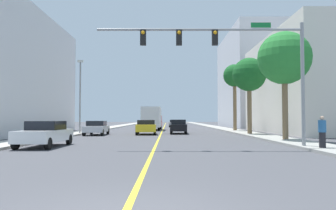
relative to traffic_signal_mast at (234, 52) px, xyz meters
name	(u,v)px	position (x,y,z in m)	size (l,w,h in m)	color
ground	(164,129)	(-4.31, 29.80, -5.28)	(192.00, 192.00, 0.00)	#47474C
sidewalk_left	(103,129)	(-13.30, 29.80, -5.21)	(2.52, 168.00, 0.15)	#B2ADA3
sidewalk_right	(226,129)	(4.68, 29.80, -5.21)	(2.52, 168.00, 0.15)	#9E9B93
lane_marking_center	(164,129)	(-4.31, 29.80, -5.28)	(0.16, 144.00, 0.01)	yellow
building_right_near	(313,84)	(12.83, 19.38, 0.24)	(10.10, 20.50, 11.04)	silver
building_right_far	(267,81)	(15.34, 44.75, 3.61)	(15.12, 23.15, 17.79)	silver
traffic_signal_mast	(234,52)	(0.00, 0.00, 0.00)	(11.40, 0.36, 6.77)	gray
street_lamp	(82,92)	(-12.54, 15.31, -1.00)	(0.56, 0.28, 7.42)	gray
palm_near	(286,59)	(4.77, 5.40, 0.62)	(3.78, 3.78, 7.70)	brown
palm_mid	(251,75)	(4.37, 13.89, 0.54)	(3.28, 3.28, 7.40)	brown
palm_far	(236,77)	(4.70, 22.38, 1.47)	(2.79, 2.79, 8.19)	brown
car_white	(47,133)	(-10.64, 0.97, -4.52)	(2.00, 4.53, 1.48)	white
car_black	(180,126)	(-2.46, 16.88, -4.52)	(1.85, 4.56, 1.49)	black
car_silver	(98,128)	(-10.54, 14.02, -4.56)	(1.99, 4.40, 1.38)	#BCBCC1
car_gray	(176,123)	(-2.40, 41.73, -4.57)	(2.05, 4.31, 1.34)	slate
car_yellow	(147,127)	(-5.79, 15.23, -4.51)	(2.15, 4.44, 1.45)	gold
delivery_truck	(153,118)	(-5.76, 27.03, -3.62)	(2.56, 8.36, 3.12)	red
pedestrian	(324,132)	(4.23, -1.27, -4.34)	(0.38, 0.38, 1.61)	black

